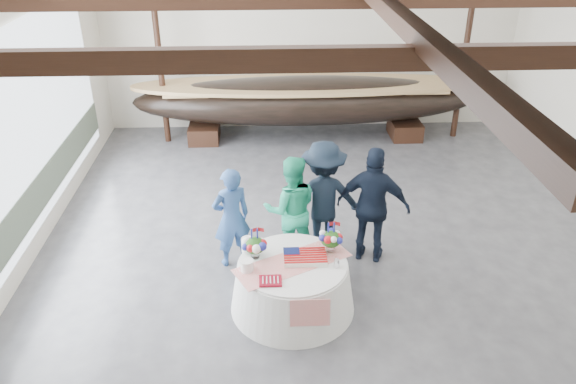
{
  "coord_description": "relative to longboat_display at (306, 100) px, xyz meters",
  "views": [
    {
      "loc": [
        -1.19,
        -7.6,
        5.34
      ],
      "look_at": [
        -0.82,
        0.22,
        1.14
      ],
      "focal_mm": 35.0,
      "sensor_mm": 36.0,
      "label": 1
    }
  ],
  "objects": [
    {
      "name": "floor",
      "position": [
        0.17,
        -5.1,
        -0.98
      ],
      "size": [
        10.0,
        12.0,
        0.01
      ],
      "primitive_type": "cube",
      "color": "#3D3D42",
      "rests_on": "ground"
    },
    {
      "name": "tabletop_items",
      "position": [
        -0.69,
        -6.13,
        -0.06
      ],
      "size": [
        1.72,
        1.25,
        0.4
      ],
      "color": "red",
      "rests_on": "banquet_table"
    },
    {
      "name": "banquet_table",
      "position": [
        -0.65,
        -6.28,
        -0.59
      ],
      "size": [
        1.79,
        1.79,
        0.77
      ],
      "color": "silver",
      "rests_on": "ground"
    },
    {
      "name": "open_bay",
      "position": [
        -4.78,
        -4.1,
        0.85
      ],
      "size": [
        0.03,
        7.0,
        3.2
      ],
      "color": "silver",
      "rests_on": "ground"
    },
    {
      "name": "longboat_display",
      "position": [
        0.0,
        0.0,
        0.0
      ],
      "size": [
        8.16,
        1.63,
        1.53
      ],
      "color": "black",
      "rests_on": "ground"
    },
    {
      "name": "guest_woman_teal",
      "position": [
        -0.61,
        -5.04,
        -0.07
      ],
      "size": [
        0.91,
        0.73,
        1.81
      ],
      "primitive_type": "imported",
      "rotation": [
        0.0,
        0.0,
        3.19
      ],
      "color": "#20A97E",
      "rests_on": "ground"
    },
    {
      "name": "guest_man_left",
      "position": [
        -0.09,
        -4.82,
        -0.0
      ],
      "size": [
        1.31,
        0.82,
        1.95
      ],
      "primitive_type": "imported",
      "rotation": [
        0.0,
        0.0,
        3.22
      ],
      "color": "black",
      "rests_on": "ground"
    },
    {
      "name": "wall_back",
      "position": [
        0.17,
        0.9,
        1.27
      ],
      "size": [
        10.0,
        0.02,
        4.5
      ],
      "primitive_type": "cube",
      "color": "silver",
      "rests_on": "ground"
    },
    {
      "name": "guest_woman_blue",
      "position": [
        -1.55,
        -5.14,
        -0.13
      ],
      "size": [
        0.72,
        0.61,
        1.69
      ],
      "primitive_type": "imported",
      "rotation": [
        0.0,
        0.0,
        3.54
      ],
      "color": "navy",
      "rests_on": "ground"
    },
    {
      "name": "guest_man_right",
      "position": [
        0.68,
        -5.11,
        0.01
      ],
      "size": [
        1.24,
        0.82,
        1.96
      ],
      "primitive_type": "imported",
      "rotation": [
        0.0,
        0.0,
        2.82
      ],
      "color": "black",
      "rests_on": "ground"
    }
  ]
}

